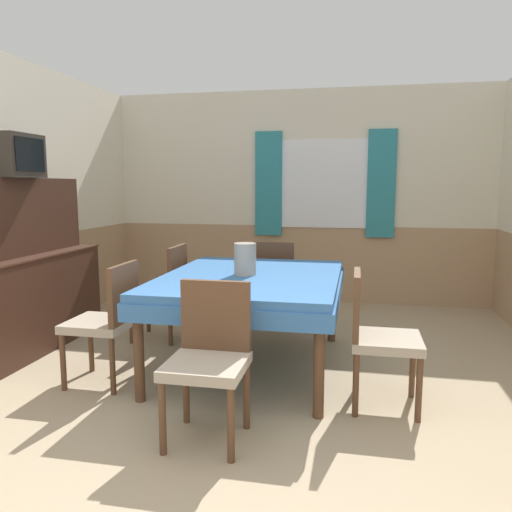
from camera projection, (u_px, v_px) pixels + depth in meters
wall_back at (299, 197)px, 6.19m from camera, size 5.04×0.10×2.60m
wall_left at (11, 202)px, 4.50m from camera, size 0.05×4.79×2.60m
dining_table at (251, 287)px, 3.94m from camera, size 1.39×1.78×0.75m
chair_head_window at (275, 280)px, 5.08m from camera, size 0.44×0.44×0.90m
chair_left_far at (164, 288)px, 4.68m from camera, size 0.44×0.44×0.90m
chair_left_near at (108, 318)px, 3.62m from camera, size 0.44×0.44×0.90m
chair_head_near at (209, 354)px, 2.85m from camera, size 0.44×0.44×0.90m
chair_right_near at (377, 333)px, 3.25m from camera, size 0.44×0.44×0.90m
sideboard at (28, 278)px, 4.38m from camera, size 0.46×1.61×1.51m
tv at (15, 156)px, 4.09m from camera, size 0.29×0.45×0.36m
vase at (245, 259)px, 3.91m from camera, size 0.17×0.17×0.25m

